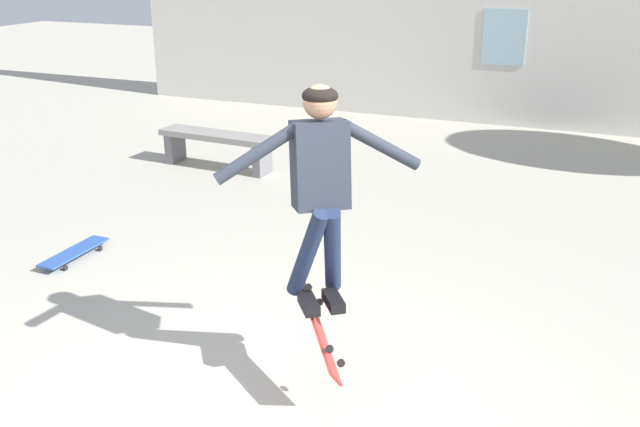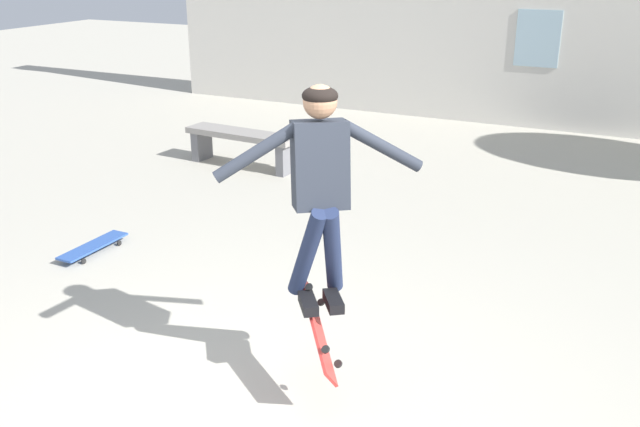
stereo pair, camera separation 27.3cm
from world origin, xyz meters
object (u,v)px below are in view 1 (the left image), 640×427
at_px(skater, 320,178).
at_px(skateboard_flipping, 318,327).
at_px(park_bench, 217,143).
at_px(skateboard_resting, 74,252).

distance_m(skater, skateboard_flipping, 1.01).
bearing_deg(skateboard_flipping, skater, 157.24).
bearing_deg(skater, skateboard_flipping, -20.14).
distance_m(park_bench, skateboard_flipping, 5.47).
bearing_deg(skateboard_flipping, park_bench, 177.87).
relative_size(park_bench, skateboard_resting, 2.08).
height_order(skateboard_flipping, skateboard_resting, skateboard_flipping).
xyz_separation_m(park_bench, skateboard_flipping, (3.30, -4.36, 0.15)).
distance_m(skateboard_flipping, skateboard_resting, 3.31).
relative_size(park_bench, skater, 1.14).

